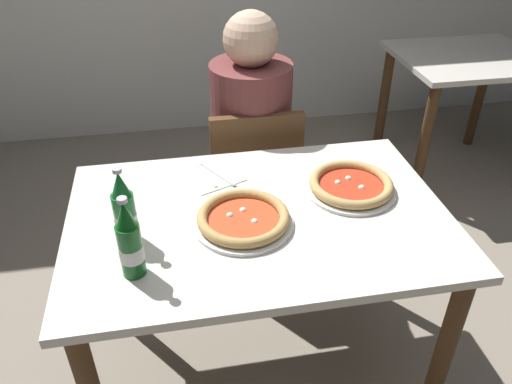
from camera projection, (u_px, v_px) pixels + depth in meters
ground_plane at (258, 364)px, 2.01m from camera, size 8.00×8.00×0.00m
dining_table_main at (259, 242)px, 1.66m from camera, size 1.20×0.80×0.75m
chair_behind_table at (253, 180)px, 2.25m from camera, size 0.41×0.41×0.85m
diner_seated at (251, 155)px, 2.24m from camera, size 0.34×0.34×1.21m
dining_table_background at (463, 82)px, 2.93m from camera, size 0.80×0.70×0.75m
pizza_margherita_near at (243, 219)px, 1.53m from camera, size 0.31×0.31×0.04m
pizza_marinara_far at (351, 185)px, 1.69m from camera, size 0.30×0.30×0.04m
beer_bottle_left at (124, 211)px, 1.43m from camera, size 0.07×0.07×0.25m
beer_bottle_center at (130, 243)px, 1.31m from camera, size 0.07×0.07×0.25m
napkin_with_cutlery at (212, 175)px, 1.77m from camera, size 0.23×0.23×0.01m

